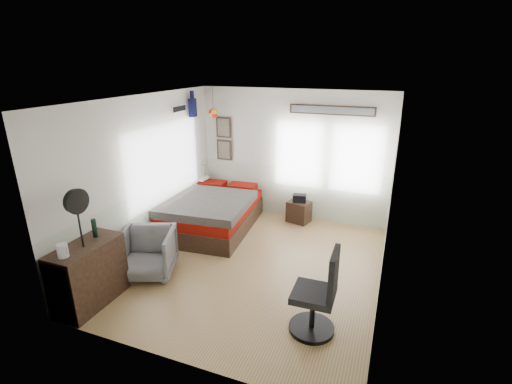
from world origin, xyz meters
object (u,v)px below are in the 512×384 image
dresser (89,274)px  nightstand (299,212)px  task_chair (318,300)px  armchair (148,253)px  bed (212,213)px

dresser → nightstand: size_ratio=2.25×
dresser → nightstand: (1.99, 3.74, -0.23)m
dresser → task_chair: size_ratio=0.87×
dresser → task_chair: task_chair is taller
dresser → armchair: size_ratio=1.23×
nightstand → task_chair: task_chair is taller
armchair → nightstand: bearing=38.1°
task_chair → armchair: bearing=171.4°
bed → armchair: bearing=-99.5°
bed → task_chair: task_chair is taller
bed → task_chair: (2.63, -2.25, 0.13)m
dresser → bed: bearing=81.0°
dresser → armchair: (0.29, 0.90, -0.08)m
armchair → bed: bearing=64.4°
bed → dresser: (-0.44, -2.79, 0.11)m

